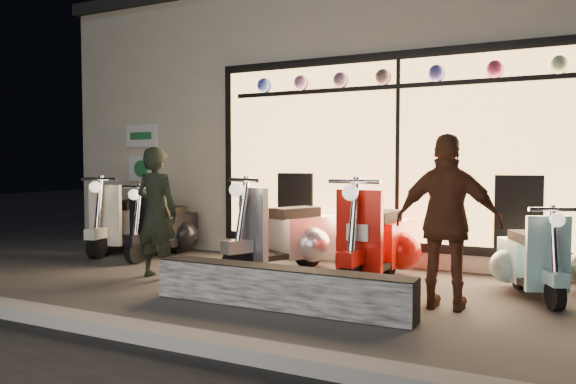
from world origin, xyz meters
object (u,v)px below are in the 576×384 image
scooter_red (379,241)px  woman (448,222)px  graffiti_barrier (279,288)px  man (157,212)px  scooter_silver (291,234)px

scooter_red → woman: (0.99, -1.01, 0.37)m
graffiti_barrier → scooter_red: size_ratio=1.63×
woman → man: bearing=-1.9°
graffiti_barrier → woman: (1.45, 0.69, 0.64)m
graffiti_barrier → scooter_silver: (-0.76, 1.80, 0.27)m
scooter_silver → woman: 2.49m
man → woman: woman is taller
graffiti_barrier → scooter_red: bearing=75.1°
graffiti_barrier → scooter_silver: size_ratio=1.68×
scooter_red → woman: woman is taller
scooter_silver → woman: (2.21, -1.10, 0.37)m
man → woman: 3.46m
graffiti_barrier → man: size_ratio=1.67×
scooter_silver → scooter_red: scooter_red is taller
scooter_red → man: man is taller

